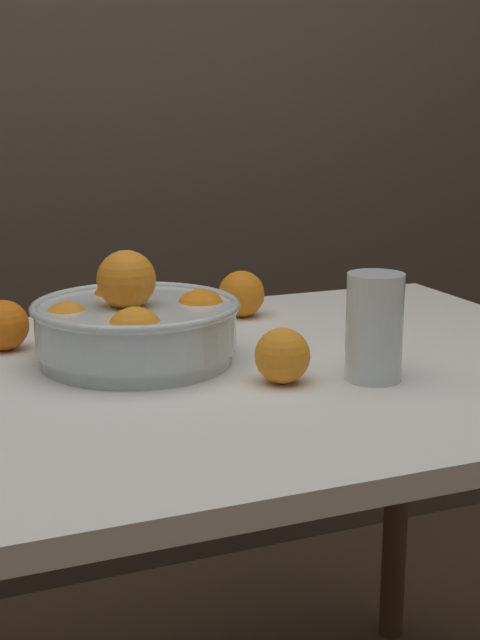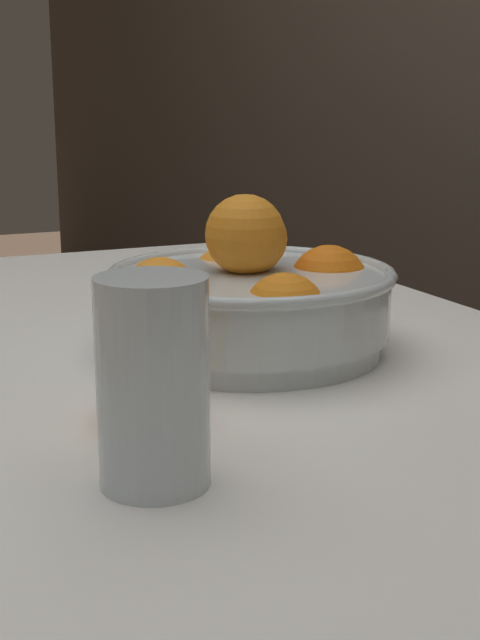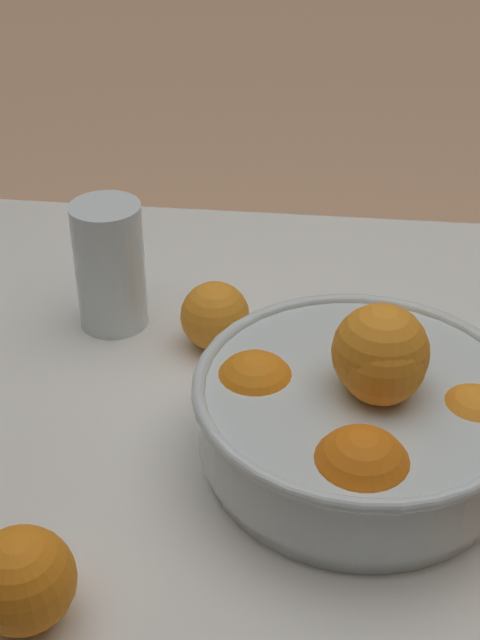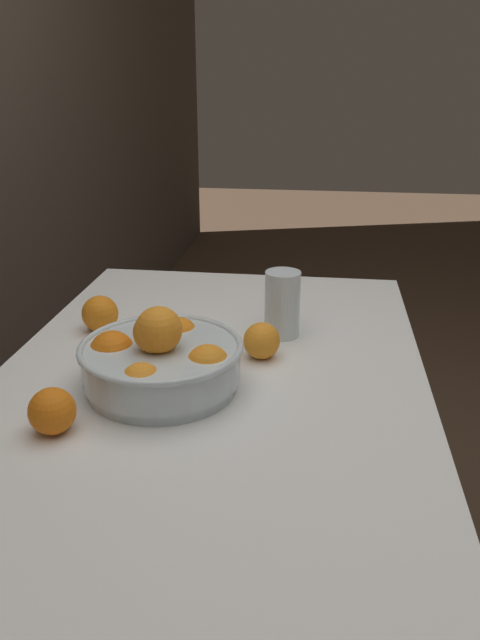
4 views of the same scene
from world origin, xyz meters
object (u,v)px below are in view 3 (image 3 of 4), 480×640
(juice_glass, at_px, (111,272))
(orange_loose_aside, at_px, (22,580))
(fruit_bowl, at_px, (361,412))
(orange_loose_front, at_px, (215,316))

(juice_glass, distance_m, orange_loose_aside, 0.39)
(fruit_bowl, height_order, orange_loose_front, fruit_bowl)
(fruit_bowl, xyz_separation_m, juice_glass, (0.27, -0.20, 0.01))
(orange_loose_aside, bearing_deg, orange_loose_front, -104.05)
(fruit_bowl, height_order, orange_loose_aside, fruit_bowl)
(juice_glass, height_order, orange_loose_front, juice_glass)
(fruit_bowl, distance_m, orange_loose_front, 0.22)
(fruit_bowl, bearing_deg, orange_loose_front, -47.52)
(juice_glass, relative_size, orange_loose_front, 1.95)
(juice_glass, relative_size, orange_loose_aside, 1.80)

